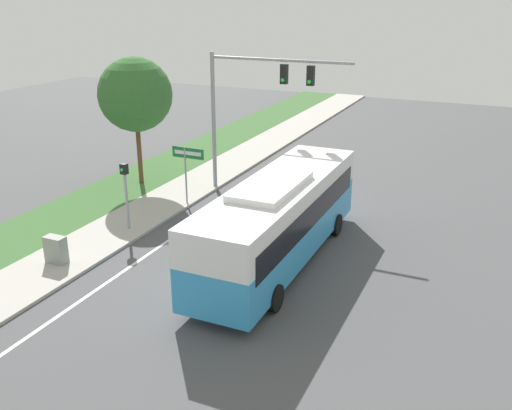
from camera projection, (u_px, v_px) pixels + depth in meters
The scene contains 10 objects.
ground_plane at pixel (217, 285), 19.93m from camera, with size 80.00×80.00×0.00m, color #4C4C4F.
sidewalk at pixel (77, 252), 22.30m from camera, with size 2.80×80.00×0.12m.
grass_verge at pixel (16, 239), 23.53m from camera, with size 3.60×80.00×0.10m.
lane_divider_near at pixel (132, 266), 21.31m from camera, with size 0.14×30.00×0.01m.
bus at pixel (279, 216), 21.01m from camera, with size 2.76×10.84×3.39m.
signal_gantry at pixel (252, 95), 27.30m from camera, with size 7.15×0.41×6.93m.
pedestrian_signal at pixel (125, 186), 23.73m from camera, with size 0.28×0.34×2.99m.
street_sign at pixel (187, 162), 26.69m from camera, with size 1.67×0.08×2.89m.
utility_cabinet at pixel (56, 250), 21.14m from camera, with size 0.79×0.44×1.03m.
roadside_tree at pixel (135, 95), 28.69m from camera, with size 3.75×3.75×6.55m.
Camera 1 is at (8.53, -15.57, 9.58)m, focal length 40.00 mm.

